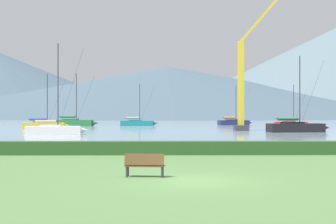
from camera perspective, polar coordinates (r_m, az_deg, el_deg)
The scene contains 13 objects.
ground_plane at distance 17.53m, azimuth 3.07°, elevation -8.52°, with size 1000.00×1000.00×0.00m, color #517A42.
harbor_water at distance 154.33m, azimuth -0.29°, elevation -1.09°, with size 320.00×246.00×0.00m, color #8499A8.
hedge_line at distance 28.41m, azimuth 1.60°, elevation -4.48°, with size 80.00×1.20×0.81m, color #284C23.
sailboat_slip_1 at distance 75.84m, azimuth -15.14°, elevation -1.60°, with size 7.61×3.47×8.85m.
sailboat_slip_5 at distance 91.95m, azimuth -11.66°, elevation -1.27°, with size 8.94×2.80×10.36m.
sailboat_slip_6 at distance 92.06m, azimuth -3.82°, elevation -1.34°, with size 7.56×2.31×8.43m.
sailboat_slip_7 at distance 90.09m, azimuth 15.09°, elevation -1.40°, with size 6.87×2.27×7.95m.
sailboat_slip_8 at distance 98.67m, azimuth 8.20°, elevation -1.26°, with size 7.70×3.63×8.39m.
sailboat_slip_11 at distance 63.97m, azimuth 15.65°, elevation -1.79°, with size 8.70×3.38×10.26m.
sailboat_slip_12 at distance 55.99m, azimuth -13.98°, elevation -2.11°, with size 7.48×3.32×10.85m.
park_bench_near_path at distance 18.36m, azimuth -2.93°, elevation -6.47°, with size 1.61×0.61×0.95m.
dock_crane at distance 67.47m, azimuth 9.32°, elevation 2.95°, with size 7.41×2.00×20.40m.
distant_hill_west_ridge at distance 334.25m, azimuth -0.04°, elevation 2.54°, with size 358.27×358.27×36.42m, color #425666.
Camera 1 is at (-1.14, -17.30, 2.55)m, focal length 49.01 mm.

